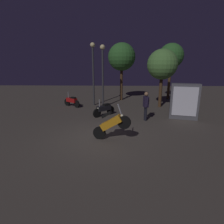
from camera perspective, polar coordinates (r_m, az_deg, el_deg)
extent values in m
plane|color=#4C443D|center=(8.24, -3.86, -8.02)|extent=(40.00, 40.00, 0.00)
cylinder|color=black|center=(8.01, -4.01, -6.55)|extent=(0.57, 0.24, 0.56)
cylinder|color=black|center=(7.52, 3.83, -3.26)|extent=(0.57, 0.24, 0.56)
cube|color=orange|center=(7.67, -0.21, -3.35)|extent=(1.01, 0.53, 0.76)
cube|color=black|center=(7.62, -1.66, -0.75)|extent=(0.47, 0.34, 0.32)
cylinder|color=gray|center=(7.41, 2.39, 0.89)|extent=(0.21, 0.11, 0.44)
sphere|color=#F2EABF|center=(7.46, 3.11, -1.15)|extent=(0.12, 0.12, 0.12)
cylinder|color=black|center=(13.94, -11.01, 2.50)|extent=(0.51, 0.41, 0.56)
cylinder|color=black|center=(14.77, -13.87, 3.03)|extent=(0.51, 0.41, 0.56)
cube|color=#B71414|center=(14.31, -12.53, 3.67)|extent=(0.95, 0.80, 0.30)
cube|color=black|center=(14.12, -12.05, 4.38)|extent=(0.50, 0.45, 0.10)
cylinder|color=gray|center=(14.51, -13.51, 5.28)|extent=(0.08, 0.08, 0.45)
sphere|color=#F2EABF|center=(14.64, -13.69, 4.06)|extent=(0.12, 0.12, 0.12)
cylinder|color=black|center=(11.83, -0.44, 0.58)|extent=(0.48, 0.45, 0.56)
cylinder|color=black|center=(11.16, -4.72, -0.34)|extent=(0.48, 0.45, 0.56)
cube|color=black|center=(11.43, -2.53, 1.25)|extent=(0.90, 0.87, 0.30)
cube|color=black|center=(11.51, -1.76, 2.37)|extent=(0.49, 0.47, 0.10)
cylinder|color=gray|center=(11.14, -3.96, 2.84)|extent=(0.08, 0.08, 0.45)
sphere|color=#F2EABF|center=(11.15, -4.34, 1.13)|extent=(0.12, 0.12, 0.12)
cylinder|color=black|center=(10.63, 10.56, -0.62)|extent=(0.12, 0.12, 0.81)
cylinder|color=black|center=(10.78, 10.28, -0.40)|extent=(0.12, 0.12, 0.81)
cube|color=#261E38|center=(10.54, 10.60, 3.20)|extent=(0.30, 0.40, 0.60)
sphere|color=#9E7251|center=(10.47, 10.72, 5.58)|extent=(0.22, 0.22, 0.22)
cylinder|color=#261E38|center=(10.32, 11.05, 3.09)|extent=(0.12, 0.20, 0.55)
cylinder|color=#261E38|center=(10.76, 10.18, 3.61)|extent=(0.12, 0.20, 0.55)
cylinder|color=#38383D|center=(13.63, -2.88, 10.22)|extent=(0.14, 0.14, 4.20)
sphere|color=#F9E59E|center=(13.63, -3.01, 19.64)|extent=(0.36, 0.36, 0.36)
cylinder|color=#38383D|center=(14.35, -5.86, 10.81)|extent=(0.14, 0.14, 4.41)
sphere|color=#F9E59E|center=(14.38, -6.12, 20.16)|extent=(0.36, 0.36, 0.36)
cylinder|color=#4C331E|center=(14.23, 14.94, 6.29)|extent=(0.24, 0.24, 2.40)
sphere|color=#568C42|center=(14.09, 15.49, 14.20)|extent=(2.19, 2.19, 2.19)
cylinder|color=#4C331E|center=(16.54, 2.96, 8.88)|extent=(0.24, 0.24, 2.96)
sphere|color=#336B2D|center=(16.46, 3.07, 16.89)|extent=(2.37, 2.37, 2.37)
cylinder|color=#4C331E|center=(17.73, 17.44, 8.90)|extent=(0.24, 0.24, 3.13)
sphere|color=#336B2D|center=(17.67, 18.04, 16.40)|extent=(2.18, 2.18, 2.18)
cube|color=#595960|center=(11.54, 21.71, 3.07)|extent=(1.67, 0.87, 2.10)
cube|color=white|center=(11.26, 21.87, 3.05)|extent=(1.31, 0.36, 1.68)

